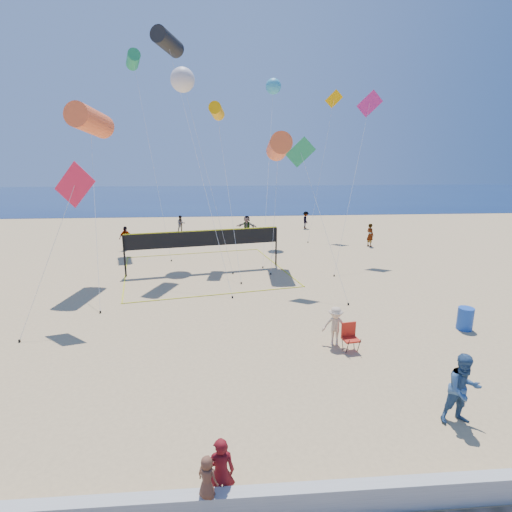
{
  "coord_description": "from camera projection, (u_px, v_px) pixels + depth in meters",
  "views": [
    {
      "loc": [
        -0.53,
        -9.26,
        6.78
      ],
      "look_at": [
        0.35,
        2.0,
        3.96
      ],
      "focal_mm": 28.0,
      "sensor_mm": 36.0,
      "label": 1
    }
  ],
  "objects": [
    {
      "name": "ground",
      "position": [
        249.0,
        418.0,
        10.64
      ],
      "size": [
        120.0,
        120.0,
        0.0
      ],
      "primitive_type": "plane",
      "color": "tan",
      "rests_on": "ground"
    },
    {
      "name": "ocean",
      "position": [
        227.0,
        196.0,
        70.61
      ],
      "size": [
        140.0,
        50.0,
        0.03
      ],
      "primitive_type": "cube",
      "color": "#10204B",
      "rests_on": "ground"
    },
    {
      "name": "seawall",
      "position": [
        258.0,
        503.0,
        7.67
      ],
      "size": [
        32.0,
        0.3,
        0.6
      ],
      "primitive_type": "cube",
      "color": "beige",
      "rests_on": "ground"
    },
    {
      "name": "woman",
      "position": [
        221.0,
        473.0,
        7.79
      ],
      "size": [
        0.6,
        0.43,
        1.55
      ],
      "primitive_type": "imported",
      "rotation": [
        0.0,
        0.0,
        3.26
      ],
      "color": "#630D12",
      "rests_on": "ground"
    },
    {
      "name": "toddler",
      "position": [
        207.0,
        477.0,
        7.36
      ],
      "size": [
        0.5,
        0.45,
        0.85
      ],
      "primitive_type": "imported",
      "rotation": [
        0.0,
        0.0,
        2.59
      ],
      "color": "brown",
      "rests_on": "seawall"
    },
    {
      "name": "bystander_a",
      "position": [
        463.0,
        389.0,
        10.25
      ],
      "size": [
        0.95,
        0.75,
        1.93
      ],
      "primitive_type": "imported",
      "rotation": [
        0.0,
        0.0,
        0.02
      ],
      "color": "#32547E",
      "rests_on": "ground"
    },
    {
      "name": "bystander_b",
      "position": [
        335.0,
        326.0,
        14.61
      ],
      "size": [
        1.09,
        0.85,
        1.48
      ],
      "primitive_type": "imported",
      "rotation": [
        0.0,
        0.0,
        -0.35
      ],
      "color": "#D8B690",
      "rests_on": "ground"
    },
    {
      "name": "far_person_0",
      "position": [
        126.0,
        238.0,
        29.68
      ],
      "size": [
        1.02,
        1.05,
        1.76
      ],
      "primitive_type": "imported",
      "rotation": [
        0.0,
        0.0,
        0.81
      ],
      "color": "gray",
      "rests_on": "ground"
    },
    {
      "name": "far_person_1",
      "position": [
        247.0,
        227.0,
        34.06
      ],
      "size": [
        1.85,
        1.03,
        1.9
      ],
      "primitive_type": "imported",
      "rotation": [
        0.0,
        0.0,
        -0.28
      ],
      "color": "gray",
      "rests_on": "ground"
    },
    {
      "name": "far_person_2",
      "position": [
        370.0,
        235.0,
        30.86
      ],
      "size": [
        0.65,
        0.76,
        1.77
      ],
      "primitive_type": "imported",
      "rotation": [
        0.0,
        0.0,
        1.99
      ],
      "color": "gray",
      "rests_on": "ground"
    },
    {
      "name": "far_person_3",
      "position": [
        181.0,
        224.0,
        36.7
      ],
      "size": [
        0.87,
        0.76,
        1.53
      ],
      "primitive_type": "imported",
      "rotation": [
        0.0,
        0.0,
        0.28
      ],
      "color": "gray",
      "rests_on": "ground"
    },
    {
      "name": "far_person_4",
      "position": [
        306.0,
        220.0,
        38.53
      ],
      "size": [
        0.62,
        1.06,
        1.64
      ],
      "primitive_type": "imported",
      "rotation": [
        0.0,
        0.0,
        1.57
      ],
      "color": "gray",
      "rests_on": "ground"
    },
    {
      "name": "camp_chair",
      "position": [
        350.0,
        335.0,
        14.26
      ],
      "size": [
        0.62,
        0.74,
        1.13
      ],
      "rotation": [
        0.0,
        0.0,
        0.15
      ],
      "color": "red",
      "rests_on": "ground"
    },
    {
      "name": "trash_barrel",
      "position": [
        465.0,
        319.0,
        16.01
      ],
      "size": [
        0.79,
        0.79,
        0.91
      ],
      "primitive_type": "cylinder",
      "rotation": [
        0.0,
        0.0,
        -0.37
      ],
      "color": "#1A46A9",
      "rests_on": "ground"
    },
    {
      "name": "volleyball_net",
      "position": [
        204.0,
        243.0,
        23.99
      ],
      "size": [
        11.03,
        10.91,
        2.51
      ],
      "rotation": [
        0.0,
        0.0,
        0.2
      ],
      "color": "black",
      "rests_on": "ground"
    },
    {
      "name": "kite_0",
      "position": [
        90.0,
        121.0,
        20.98
      ],
      "size": [
        2.28,
        7.26,
        9.45
      ],
      "rotation": [
        0.0,
        0.0,
        -0.16
      ],
      "color": "#FF5F2D",
      "rests_on": "ground"
    },
    {
      "name": "kite_1",
      "position": [
        168.0,
        42.0,
        22.86
      ],
      "size": [
        4.3,
        8.2,
        13.81
      ],
      "rotation": [
        0.0,
        0.0,
        -0.36
      ],
      "color": "black",
      "rests_on": "ground"
    },
    {
      "name": "kite_2",
      "position": [
        217.0,
        111.0,
        24.79
      ],
      "size": [
        1.74,
        6.53,
        10.03
      ],
      "rotation": [
        0.0,
        0.0,
        -0.12
      ],
      "color": "#F3A702",
      "rests_on": "ground"
    },
    {
      "name": "kite_3",
      "position": [
        73.0,
        190.0,
        16.04
      ],
      "size": [
        2.74,
        2.74,
        6.61
      ],
      "rotation": [
        0.0,
        0.0,
        -0.12
      ],
      "color": "#E71B3F",
      "rests_on": "ground"
    },
    {
      "name": "kite_4",
      "position": [
        303.0,
        160.0,
        20.2
      ],
      "size": [
        2.62,
        3.67,
        7.77
      ],
      "rotation": [
        0.0,
        0.0,
        0.1
      ],
      "color": "#218E51",
      "rests_on": "ground"
    },
    {
      "name": "kite_5",
      "position": [
        368.0,
        112.0,
        25.88
      ],
      "size": [
        4.21,
        5.4,
        10.98
      ],
      "rotation": [
        0.0,
        0.0,
        0.08
      ],
      "color": "#C12378",
      "rests_on": "ground"
    },
    {
      "name": "kite_6",
      "position": [
        183.0,
        80.0,
        25.25
      ],
      "size": [
        3.91,
        5.68,
        12.27
      ],
      "rotation": [
        0.0,
        0.0,
        -0.26
      ],
      "color": "silver",
      "rests_on": "ground"
    },
    {
      "name": "kite_7",
      "position": [
        273.0,
        86.0,
        31.09
      ],
      "size": [
        2.49,
        10.08,
        12.7
      ],
      "rotation": [
        0.0,
        0.0,
        -0.4
      ],
      "color": "#329BC1",
      "rests_on": "ground"
    },
    {
      "name": "kite_8",
      "position": [
        133.0,
        60.0,
        28.79
      ],
      "size": [
        3.56,
        7.1,
        14.16
      ],
      "rotation": [
        0.0,
        0.0,
        0.29
      ],
      "color": "#218E51",
      "rests_on": "ground"
    },
    {
      "name": "kite_9",
      "position": [
        332.0,
        109.0,
        33.11
      ],
      "size": [
        3.36,
        3.85,
        12.18
      ],
      "rotation": [
        0.0,
        0.0,
        -0.05
      ],
      "color": "#F3A702",
      "rests_on": "ground"
    },
    {
      "name": "kite_10",
      "position": [
        279.0,
        147.0,
        24.14
      ],
      "size": [
        1.44,
        3.99,
        8.21
      ],
      "rotation": [
        0.0,
        0.0,
        -0.03
      ],
      "color": "#FF5F2D",
      "rests_on": "ground"
    }
  ]
}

